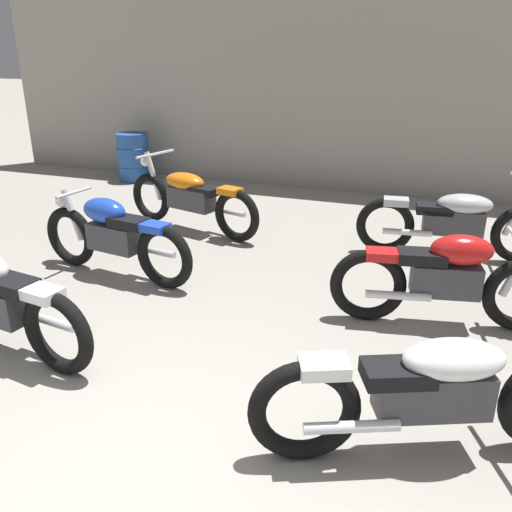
# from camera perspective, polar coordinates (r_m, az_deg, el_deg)

# --- Properties ---
(ground_plane) EXTENTS (60.00, 60.00, 0.00)m
(ground_plane) POSITION_cam_1_polar(r_m,az_deg,el_deg) (3.38, -14.93, -22.90)
(ground_plane) COLOR gray
(back_wall) EXTENTS (13.30, 0.24, 3.60)m
(back_wall) POSITION_cam_1_polar(r_m,az_deg,el_deg) (9.18, 10.88, 17.87)
(back_wall) COLOR #9E998E
(back_wall) RESTS_ON ground
(motorcycle_left_row_1) EXTENTS (1.97, 0.51, 0.88)m
(motorcycle_left_row_1) POSITION_cam_1_polar(r_m,az_deg,el_deg) (5.85, -14.85, 2.16)
(motorcycle_left_row_1) COLOR black
(motorcycle_left_row_1) RESTS_ON ground
(motorcycle_left_row_2) EXTENTS (2.12, 0.83, 0.97)m
(motorcycle_left_row_2) POSITION_cam_1_polar(r_m,az_deg,el_deg) (7.17, -6.95, 6.20)
(motorcycle_left_row_2) COLOR black
(motorcycle_left_row_2) RESTS_ON ground
(motorcycle_right_row_0) EXTENTS (2.03, 1.05, 0.97)m
(motorcycle_right_row_0) POSITION_cam_1_polar(r_m,az_deg,el_deg) (3.40, 18.41, -13.25)
(motorcycle_right_row_0) COLOR black
(motorcycle_right_row_0) RESTS_ON ground
(motorcycle_right_row_1) EXTENTS (1.95, 0.63, 0.88)m
(motorcycle_right_row_1) POSITION_cam_1_polar(r_m,az_deg,el_deg) (4.92, 19.54, -2.13)
(motorcycle_right_row_1) COLOR black
(motorcycle_right_row_1) RESTS_ON ground
(motorcycle_right_row_2) EXTENTS (2.17, 0.68, 0.97)m
(motorcycle_right_row_2) POSITION_cam_1_polar(r_m,az_deg,el_deg) (6.55, 20.24, 3.53)
(motorcycle_right_row_2) COLOR black
(motorcycle_right_row_2) RESTS_ON ground
(oil_drum) EXTENTS (0.59, 0.59, 0.85)m
(oil_drum) POSITION_cam_1_polar(r_m,az_deg,el_deg) (10.14, -12.83, 10.18)
(oil_drum) COLOR #23519E
(oil_drum) RESTS_ON ground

